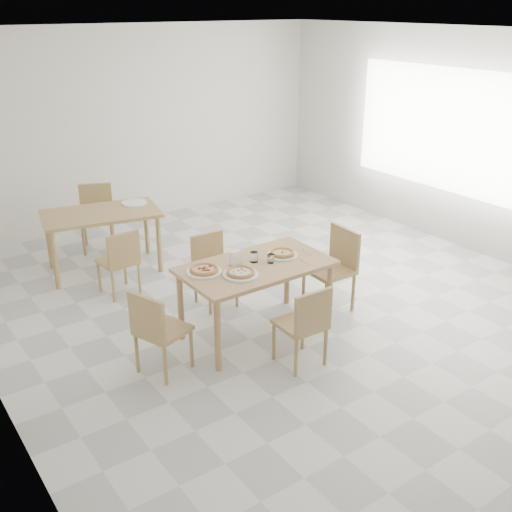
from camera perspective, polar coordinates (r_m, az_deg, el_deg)
room at (r=8.40m, az=18.11°, el=11.23°), size 7.28×7.00×7.00m
main_table at (r=5.75m, az=0.00°, el=-1.61°), size 1.44×0.82×0.75m
chair_south at (r=5.33m, az=4.74°, el=-6.25°), size 0.40×0.40×0.79m
chair_north at (r=6.47m, az=-4.20°, el=-0.80°), size 0.40×0.40×0.78m
chair_west at (r=5.28m, az=-9.46°, el=-6.75°), size 0.51×0.51×0.80m
chair_east at (r=6.39m, az=7.59°, el=-0.67°), size 0.45×0.45×0.89m
plate_margherita at (r=5.91m, az=2.52°, el=0.09°), size 0.30×0.30×0.02m
plate_mushroom at (r=5.48m, az=-1.48°, el=-1.77°), size 0.33×0.33×0.02m
plate_pepperoni at (r=5.56m, az=-4.96°, el=-1.50°), size 0.33×0.33×0.02m
pizza_margherita at (r=5.90m, az=2.52°, el=0.30°), size 0.25×0.25×0.03m
pizza_mushroom at (r=5.48m, az=-1.48°, el=-1.55°), size 0.31×0.31×0.03m
pizza_pepperoni at (r=5.55m, az=-4.97°, el=-1.28°), size 0.31×0.31×0.03m
tumbler_a at (r=5.73m, az=1.42°, el=-0.24°), size 0.07×0.07×0.09m
tumbler_b at (r=5.75m, az=-0.20°, el=-0.10°), size 0.08×0.08×0.10m
napkin_holder at (r=5.69m, az=-1.97°, el=-0.21°), size 0.13×0.07×0.14m
fork_a at (r=6.01m, az=4.83°, el=0.39°), size 0.06×0.19×0.01m
fork_b at (r=5.78m, az=4.68°, el=-0.58°), size 0.03×0.18×0.01m
second_table at (r=7.42m, az=-14.52°, el=3.39°), size 1.48×1.03×0.75m
chair_back_s at (r=6.78m, az=-12.78°, el=-0.23°), size 0.42×0.42×0.77m
chair_back_n at (r=8.22m, az=-14.93°, el=4.06°), size 0.56×0.56×0.86m
plate_empty at (r=7.61m, az=-11.51°, el=4.97°), size 0.31×0.31×0.02m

